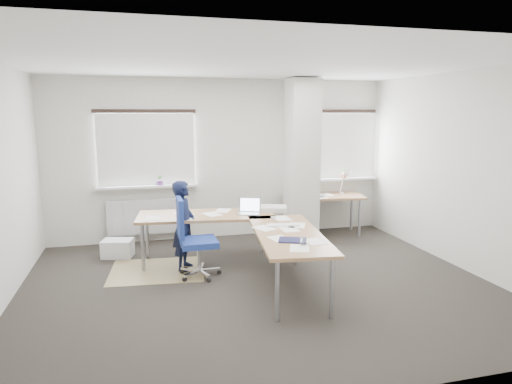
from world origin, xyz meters
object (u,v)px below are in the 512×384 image
object	(u,v)px
desk_main	(248,225)
person	(184,225)
task_chair	(196,255)
desk_side	(324,197)

from	to	relation	value
desk_main	person	size ratio (longest dim) A/B	2.25
desk_main	person	xyz separation A→B (m)	(-0.83, 0.41, -0.05)
desk_main	task_chair	bearing A→B (deg)	-176.16
task_chair	desk_main	bearing A→B (deg)	-3.90
desk_main	person	distance (m)	0.93
task_chair	person	distance (m)	0.51
task_chair	person	size ratio (longest dim) A/B	0.86
desk_side	task_chair	bearing A→B (deg)	-137.50
desk_main	task_chair	size ratio (longest dim) A/B	2.62
desk_side	person	size ratio (longest dim) A/B	1.17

